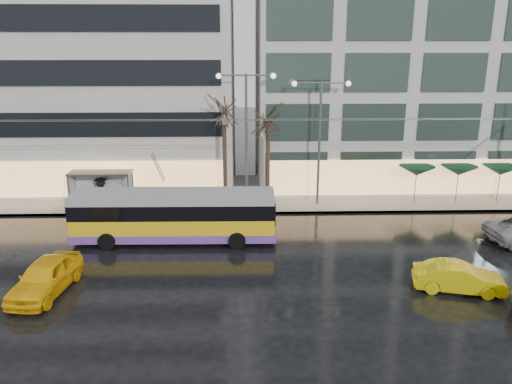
{
  "coord_description": "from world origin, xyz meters",
  "views": [
    {
      "loc": [
        1.74,
        -22.78,
        10.91
      ],
      "look_at": [
        2.5,
        5.0,
        2.75
      ],
      "focal_mm": 35.0,
      "sensor_mm": 36.0,
      "label": 1
    }
  ],
  "objects_px": {
    "trolleybus": "(174,217)",
    "taxi_a": "(45,277)",
    "bus_shelter": "(96,181)",
    "street_lamp_near": "(246,122)"
  },
  "relations": [
    {
      "from": "trolleybus",
      "to": "taxi_a",
      "type": "relative_size",
      "value": 2.48
    },
    {
      "from": "bus_shelter",
      "to": "taxi_a",
      "type": "bearing_deg",
      "value": -85.06
    },
    {
      "from": "taxi_a",
      "to": "street_lamp_near",
      "type": "bearing_deg",
      "value": 61.57
    },
    {
      "from": "trolleybus",
      "to": "bus_shelter",
      "type": "bearing_deg",
      "value": 134.25
    },
    {
      "from": "bus_shelter",
      "to": "street_lamp_near",
      "type": "height_order",
      "value": "street_lamp_near"
    },
    {
      "from": "trolleybus",
      "to": "bus_shelter",
      "type": "xyz_separation_m",
      "value": [
        -6.17,
        6.33,
        0.51
      ]
    },
    {
      "from": "bus_shelter",
      "to": "street_lamp_near",
      "type": "bearing_deg",
      "value": 0.63
    },
    {
      "from": "trolleybus",
      "to": "taxi_a",
      "type": "height_order",
      "value": "trolleybus"
    },
    {
      "from": "trolleybus",
      "to": "taxi_a",
      "type": "distance_m",
      "value": 8.03
    },
    {
      "from": "trolleybus",
      "to": "street_lamp_near",
      "type": "bearing_deg",
      "value": 56.84
    }
  ]
}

